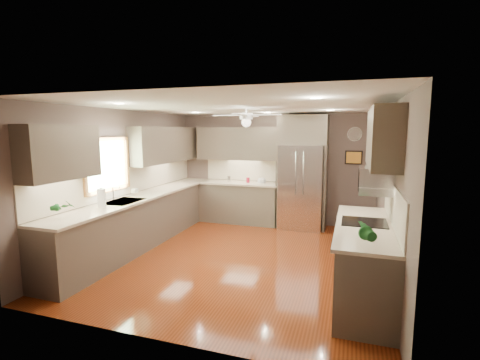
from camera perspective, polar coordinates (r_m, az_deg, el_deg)
The scene contains 26 objects.
floor at distance 6.02m, azimuth 0.13°, elevation -12.53°, with size 5.00×5.00×0.00m, color #511E0A.
ceiling at distance 5.65m, azimuth 0.14°, elevation 11.95°, with size 5.00×5.00×0.00m, color white.
wall_back at distance 8.10m, azimuth 5.58°, elevation 1.87°, with size 4.50×4.50×0.00m, color brown.
wall_front at distance 3.46m, azimuth -12.80°, elevation -6.68°, with size 4.50×4.50×0.00m, color brown.
wall_left at distance 6.73m, azimuth -18.41°, elevation 0.25°, with size 5.00×5.00×0.00m, color brown.
wall_right at distance 5.46m, azimuth 23.25°, elevation -1.74°, with size 5.00×5.00×0.00m, color brown.
canister_b at distance 8.11m, azimuth -1.82°, elevation 0.21°, with size 0.08×0.08×0.13m, color silver.
canister_d at distance 7.96m, azimuth 1.31°, elevation -0.01°, with size 0.08×0.08×0.12m, color maroon.
soap_bottle at distance 6.69m, azimuth -16.76°, elevation -1.67°, with size 0.08×0.08×0.17m, color white.
potted_plant_left at distance 5.27m, azimuth -26.92°, elevation -3.89°, with size 0.17×0.12×0.33m, color #17521F.
potted_plant_right at distance 3.75m, azimuth 20.13°, elevation -7.99°, with size 0.19×0.15×0.34m, color #17521F.
bowl at distance 7.92m, azimuth 3.56°, elevation -0.33°, with size 0.19×0.19×0.05m, color #BAB48C.
left_run at distance 6.83m, azimuth -15.36°, elevation -6.07°, with size 0.65×4.70×1.45m.
back_run at distance 8.12m, azimuth 0.04°, elevation -3.54°, with size 1.85×0.65×1.45m.
uppers at distance 6.56m, azimuth -4.15°, elevation 5.90°, with size 4.50×4.70×0.95m.
window at distance 6.29m, azimuth -21.00°, elevation 2.35°, with size 0.05×1.12×0.92m.
sink at distance 6.21m, azimuth -18.63°, elevation -3.61°, with size 0.50×0.70×0.32m.
refrigerator at distance 7.65m, azimuth 10.14°, elevation 0.96°, with size 1.06×0.75×2.45m.
right_run at distance 4.85m, azimuth 19.72°, elevation -12.10°, with size 0.70×2.20×1.45m.
microwave at distance 4.86m, azimuth 21.34°, elevation -0.02°, with size 0.43×0.55×0.34m.
ceiling_fan at distance 5.92m, azimuth 1.04°, elevation 10.14°, with size 1.18×1.18×0.32m.
recessed_lights at distance 6.04m, azimuth 0.96°, elevation 11.64°, with size 2.84×3.14×0.01m.
wall_clock at distance 7.85m, azimuth 18.31°, elevation 7.17°, with size 0.30×0.03×0.30m.
framed_print at distance 7.86m, azimuth 18.15°, elevation 3.52°, with size 0.36×0.03×0.30m.
stool at distance 7.17m, azimuth 17.04°, elevation -7.49°, with size 0.39×0.39×0.47m.
paper_towel at distance 5.82m, azimuth -21.78°, elevation -2.78°, with size 0.13×0.13×0.32m.
Camera 1 is at (1.73, -5.36, 2.12)m, focal length 26.00 mm.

